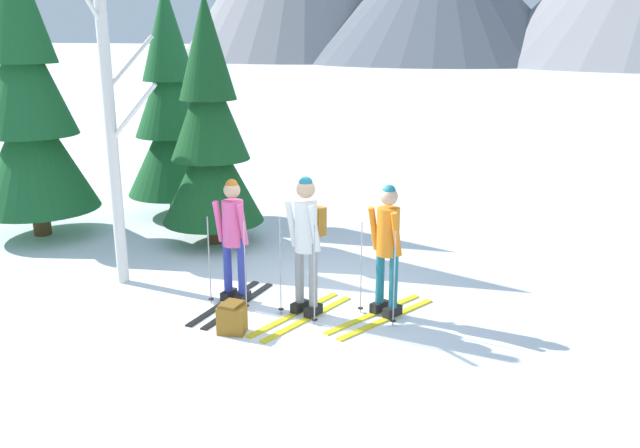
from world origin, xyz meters
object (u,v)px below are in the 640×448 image
birch_tree_tall (112,131)px  backpack_on_snow_front (232,318)px  pine_tree_far (28,104)px  pine_tree_near (171,112)px  skier_in_white (307,238)px  pine_tree_mid (210,134)px  skier_in_pink (233,237)px  skier_in_orange (387,246)px

birch_tree_tall → backpack_on_snow_front: (2.28, -0.91, -1.98)m
pine_tree_far → backpack_on_snow_front: bearing=-23.9°
pine_tree_near → birch_tree_tall: pine_tree_near is taller
skier_in_white → pine_tree_mid: (-2.65, 2.16, 0.86)m
birch_tree_tall → pine_tree_mid: bearing=83.7°
pine_tree_mid → backpack_on_snow_front: pine_tree_mid is taller
pine_tree_far → skier_in_pink: bearing=-16.9°
backpack_on_snow_front → birch_tree_tall: bearing=158.3°
pine_tree_far → backpack_on_snow_front: pine_tree_far is taller
skier_in_pink → skier_in_orange: skier_in_orange is taller
skier_in_pink → skier_in_white: size_ratio=0.94×
pine_tree_near → pine_tree_far: bearing=-122.9°
skier_in_pink → pine_tree_near: bearing=133.0°
pine_tree_far → pine_tree_near: bearing=57.1°
pine_tree_far → birch_tree_tall: bearing=-25.7°
pine_tree_near → pine_tree_far: (-1.38, -2.13, 0.29)m
pine_tree_near → birch_tree_tall: 3.80m
skier_in_white → pine_tree_far: pine_tree_far is taller
skier_in_orange → pine_tree_near: bearing=148.7°
pine_tree_far → backpack_on_snow_front: 5.99m
skier_in_pink → backpack_on_snow_front: skier_in_pink is taller
pine_tree_far → skier_in_white: bearing=-14.0°
skier_in_orange → pine_tree_mid: (-3.58, 1.82, 0.95)m
pine_tree_near → backpack_on_snow_front: (3.75, -4.40, -1.81)m
backpack_on_snow_front → skier_in_white: bearing=54.4°
pine_tree_near → backpack_on_snow_front: 6.06m
pine_tree_mid → skier_in_white: bearing=-39.2°
birch_tree_tall → backpack_on_snow_front: birch_tree_tall is taller
pine_tree_far → backpack_on_snow_front: size_ratio=13.19×
skier_in_pink → pine_tree_near: 4.99m
skier_in_orange → birch_tree_tall: bearing=-175.7°
pine_tree_mid → pine_tree_far: pine_tree_far is taller
birch_tree_tall → backpack_on_snow_front: 3.16m
birch_tree_tall → skier_in_white: bearing=-1.2°
skier_in_orange → pine_tree_far: bearing=170.8°
skier_in_white → pine_tree_near: pine_tree_near is taller
pine_tree_mid → pine_tree_far: bearing=-166.6°
pine_tree_mid → backpack_on_snow_front: 4.01m
skier_in_pink → backpack_on_snow_front: 1.19m
skier_in_pink → pine_tree_mid: bearing=126.8°
skier_in_pink → skier_in_white: skier_in_white is taller
pine_tree_near → birch_tree_tall: size_ratio=1.03×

